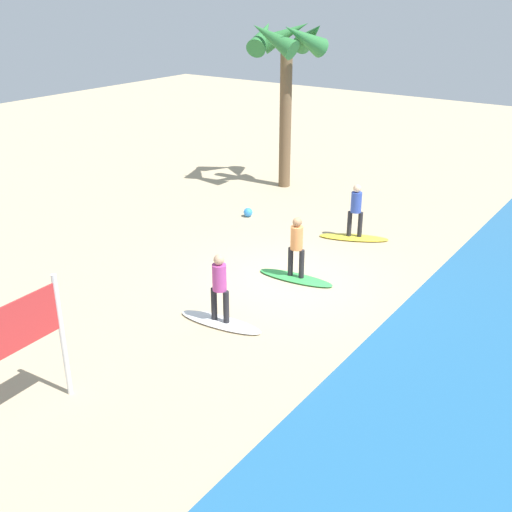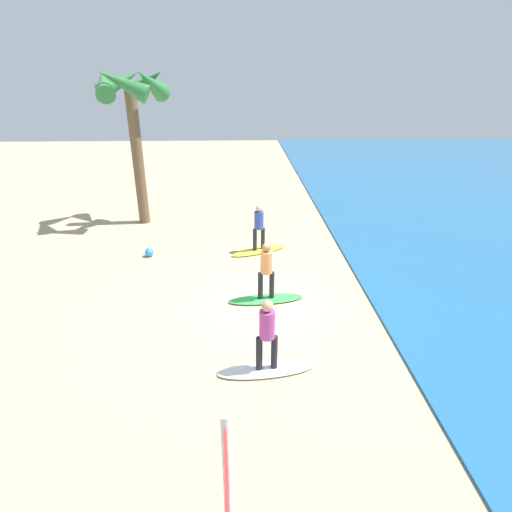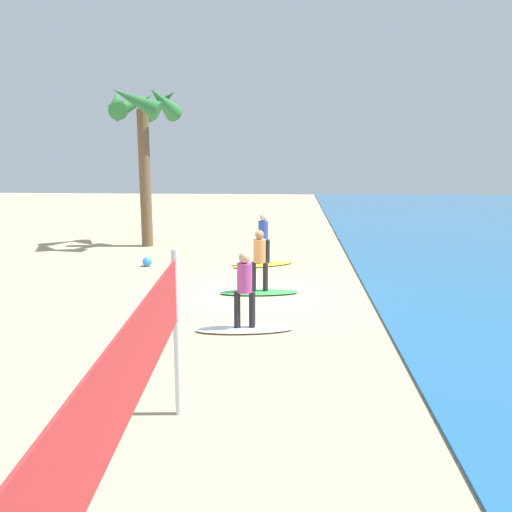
{
  "view_description": "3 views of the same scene",
  "coord_description": "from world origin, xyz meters",
  "px_view_note": "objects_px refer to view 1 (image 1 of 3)",
  "views": [
    {
      "loc": [
        12.37,
        7.69,
        7.08
      ],
      "look_at": [
        0.87,
        -0.47,
        0.89
      ],
      "focal_mm": 43.1,
      "sensor_mm": 36.0,
      "label": 1
    },
    {
      "loc": [
        9.86,
        -0.55,
        5.83
      ],
      "look_at": [
        -0.81,
        -0.16,
        1.07
      ],
      "focal_mm": 28.9,
      "sensor_mm": 36.0,
      "label": 2
    },
    {
      "loc": [
        13.95,
        0.81,
        3.94
      ],
      "look_at": [
        0.34,
        0.03,
        1.14
      ],
      "focal_mm": 38.24,
      "sensor_mm": 36.0,
      "label": 3
    }
  ],
  "objects_px": {
    "palm_tree": "(287,52)",
    "surfboard_green": "(296,278)",
    "surfboard_yellow": "(354,237)",
    "beach_ball": "(248,212)",
    "surfboard_white": "(221,322)",
    "surfer_yellow": "(356,207)",
    "surfer_green": "(297,243)",
    "surfer_white": "(220,283)"
  },
  "relations": [
    {
      "from": "surfer_yellow",
      "to": "palm_tree",
      "type": "height_order",
      "value": "palm_tree"
    },
    {
      "from": "surfboard_yellow",
      "to": "surfer_yellow",
      "type": "xyz_separation_m",
      "value": [
        0.0,
        0.0,
        0.99
      ]
    },
    {
      "from": "palm_tree",
      "to": "surfboard_white",
      "type": "bearing_deg",
      "value": 25.2
    },
    {
      "from": "surfer_green",
      "to": "surfboard_yellow",
      "type": "bearing_deg",
      "value": -179.16
    },
    {
      "from": "surfboard_yellow",
      "to": "surfer_yellow",
      "type": "relative_size",
      "value": 1.28
    },
    {
      "from": "surfer_yellow",
      "to": "surfer_green",
      "type": "distance_m",
      "value": 3.45
    },
    {
      "from": "beach_ball",
      "to": "surfboard_green",
      "type": "bearing_deg",
      "value": 50.54
    },
    {
      "from": "surfboard_yellow",
      "to": "surfboard_green",
      "type": "bearing_deg",
      "value": -113.98
    },
    {
      "from": "surfboard_yellow",
      "to": "surfer_yellow",
      "type": "distance_m",
      "value": 0.99
    },
    {
      "from": "surfer_yellow",
      "to": "surfer_green",
      "type": "height_order",
      "value": "same"
    },
    {
      "from": "surfboard_yellow",
      "to": "palm_tree",
      "type": "relative_size",
      "value": 0.34
    },
    {
      "from": "surfboard_green",
      "to": "surfer_green",
      "type": "bearing_deg",
      "value": -6.51
    },
    {
      "from": "surfboard_yellow",
      "to": "surfboard_green",
      "type": "xyz_separation_m",
      "value": [
        3.45,
        0.05,
        0.0
      ]
    },
    {
      "from": "beach_ball",
      "to": "surfer_green",
      "type": "bearing_deg",
      "value": 50.54
    },
    {
      "from": "surfer_yellow",
      "to": "surfer_green",
      "type": "relative_size",
      "value": 1.0
    },
    {
      "from": "surfer_white",
      "to": "beach_ball",
      "type": "height_order",
      "value": "surfer_white"
    },
    {
      "from": "surfer_green",
      "to": "palm_tree",
      "type": "height_order",
      "value": "palm_tree"
    },
    {
      "from": "beach_ball",
      "to": "surfboard_yellow",
      "type": "bearing_deg",
      "value": 94.01
    },
    {
      "from": "surfer_green",
      "to": "palm_tree",
      "type": "xyz_separation_m",
      "value": [
        -6.82,
        -4.77,
        3.92
      ]
    },
    {
      "from": "surfboard_green",
      "to": "surfer_yellow",
      "type": "bearing_deg",
      "value": 84.33
    },
    {
      "from": "surfboard_green",
      "to": "surfer_green",
      "type": "distance_m",
      "value": 0.99
    },
    {
      "from": "surfer_green",
      "to": "beach_ball",
      "type": "distance_m",
      "value": 5.08
    },
    {
      "from": "palm_tree",
      "to": "surfboard_green",
      "type": "bearing_deg",
      "value": 35.01
    },
    {
      "from": "surfboard_yellow",
      "to": "surfboard_white",
      "type": "height_order",
      "value": "same"
    },
    {
      "from": "surfboard_green",
      "to": "beach_ball",
      "type": "height_order",
      "value": "beach_ball"
    },
    {
      "from": "surfboard_white",
      "to": "surfer_white",
      "type": "height_order",
      "value": "surfer_white"
    },
    {
      "from": "surfboard_yellow",
      "to": "surfboard_white",
      "type": "relative_size",
      "value": 1.0
    },
    {
      "from": "surfer_yellow",
      "to": "surfboard_yellow",
      "type": "bearing_deg",
      "value": 180.0
    },
    {
      "from": "surfer_white",
      "to": "surfboard_green",
      "type": "bearing_deg",
      "value": 176.86
    },
    {
      "from": "surfboard_white",
      "to": "palm_tree",
      "type": "relative_size",
      "value": 0.34
    },
    {
      "from": "palm_tree",
      "to": "surfer_green",
      "type": "bearing_deg",
      "value": 35.01
    },
    {
      "from": "surfboard_yellow",
      "to": "surfer_green",
      "type": "height_order",
      "value": "surfer_green"
    },
    {
      "from": "surfboard_green",
      "to": "surfer_white",
      "type": "xyz_separation_m",
      "value": [
        2.98,
        -0.16,
        0.99
      ]
    },
    {
      "from": "surfboard_yellow",
      "to": "surfboard_white",
      "type": "distance_m",
      "value": 6.43
    },
    {
      "from": "surfer_yellow",
      "to": "surfboard_white",
      "type": "relative_size",
      "value": 0.78
    },
    {
      "from": "surfboard_yellow",
      "to": "palm_tree",
      "type": "height_order",
      "value": "palm_tree"
    },
    {
      "from": "surfboard_yellow",
      "to": "palm_tree",
      "type": "bearing_deg",
      "value": 119.7
    },
    {
      "from": "surfer_white",
      "to": "surfer_green",
      "type": "bearing_deg",
      "value": 176.86
    },
    {
      "from": "surfboard_yellow",
      "to": "surfer_white",
      "type": "xyz_separation_m",
      "value": [
        6.43,
        -0.11,
        0.99
      ]
    },
    {
      "from": "surfer_yellow",
      "to": "palm_tree",
      "type": "bearing_deg",
      "value": -125.47
    },
    {
      "from": "surfer_yellow",
      "to": "surfboard_white",
      "type": "distance_m",
      "value": 6.51
    },
    {
      "from": "surfboard_yellow",
      "to": "palm_tree",
      "type": "distance_m",
      "value": 7.6
    }
  ]
}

